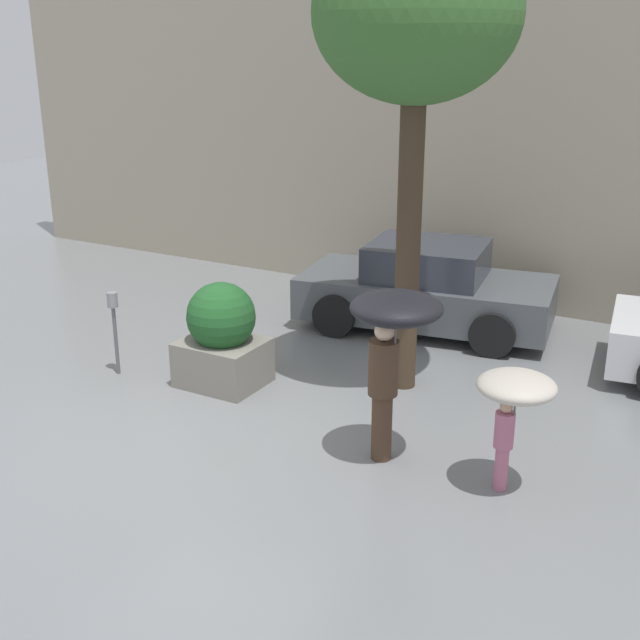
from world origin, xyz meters
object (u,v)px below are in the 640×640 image
planter_box (222,337)px  street_tree (417,20)px  person_child (515,395)px  parked_car_near (426,289)px  parking_meter (114,315)px  person_adult (393,330)px

planter_box → street_tree: size_ratio=0.25×
person_child → parked_car_near: (-2.62, 4.20, -0.44)m
street_tree → parking_meter: size_ratio=4.86×
parking_meter → person_adult: bearing=-5.4°
street_tree → planter_box: bearing=-151.8°
parking_meter → street_tree: bearing=23.6°
parked_car_near → street_tree: (0.64, -2.28, 3.89)m
street_tree → parking_meter: street_tree is taller
person_child → street_tree: size_ratio=0.23×
planter_box → parked_car_near: (1.45, 3.40, -0.03)m
person_adult → person_child: (1.29, 0.03, -0.44)m
person_adult → street_tree: (-0.69, 1.94, 3.01)m
person_child → parking_meter: 5.54m
person_child → parked_car_near: bearing=132.4°
street_tree → parked_car_near: bearing=105.7°
person_adult → street_tree: size_ratio=0.34×
planter_box → person_adult: (2.78, -0.83, 0.84)m
person_adult → parking_meter: bearing=-174.2°
planter_box → parking_meter: planter_box is taller
parked_car_near → parking_meter: (-2.90, -3.83, 0.21)m
parked_car_near → parking_meter: bearing=134.1°
person_child → parking_meter: (-5.52, 0.37, -0.22)m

